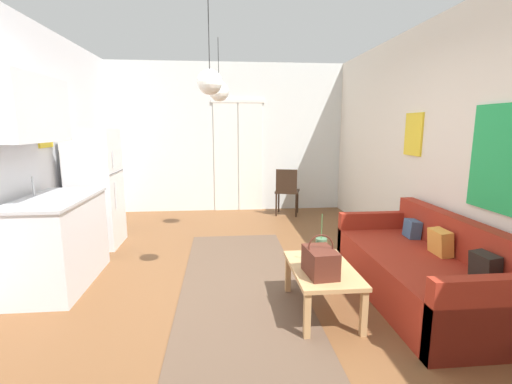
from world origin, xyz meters
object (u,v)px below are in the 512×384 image
object	(u,v)px
couch	(425,272)
pendant_lamp_near	(210,82)
coffee_table	(322,273)
refrigerator	(96,188)
bamboo_vase	(321,251)
pendant_lamp_far	(219,91)
handbag	(320,262)
accent_chair	(287,189)

from	to	relation	value
couch	pendant_lamp_near	size ratio (longest dim) A/B	2.18
couch	coffee_table	xyz separation A→B (m)	(-1.04, -0.15, 0.09)
couch	refrigerator	xyz separation A→B (m)	(-3.60, 1.92, 0.53)
bamboo_vase	pendant_lamp_near	world-z (taller)	pendant_lamp_near
bamboo_vase	pendant_lamp_far	distance (m)	2.80
bamboo_vase	refrigerator	bearing A→B (deg)	141.92
handbag	pendant_lamp_near	bearing A→B (deg)	144.10
refrigerator	pendant_lamp_near	size ratio (longest dim) A/B	1.78
couch	bamboo_vase	distance (m)	1.07
refrigerator	pendant_lamp_near	bearing A→B (deg)	-44.52
bamboo_vase	accent_chair	world-z (taller)	bamboo_vase
handbag	accent_chair	distance (m)	3.66
couch	bamboo_vase	world-z (taller)	bamboo_vase
bamboo_vase	pendant_lamp_near	size ratio (longest dim) A/B	0.52
handbag	pendant_lamp_far	world-z (taller)	pendant_lamp_far
handbag	pendant_lamp_far	size ratio (longest dim) A/B	0.42
bamboo_vase	handbag	distance (m)	0.23
coffee_table	accent_chair	bearing A→B (deg)	84.70
coffee_table	couch	bearing A→B (deg)	7.96
couch	pendant_lamp_far	distance (m)	3.36
couch	coffee_table	world-z (taller)	couch
handbag	couch	bearing A→B (deg)	15.27
coffee_table	handbag	bearing A→B (deg)	-112.44
bamboo_vase	refrigerator	xyz separation A→B (m)	(-2.56, 2.01, 0.26)
pendant_lamp_near	bamboo_vase	bearing A→B (deg)	-24.00
coffee_table	pendant_lamp_far	size ratio (longest dim) A/B	1.05
bamboo_vase	accent_chair	bearing A→B (deg)	84.63
pendant_lamp_far	couch	bearing A→B (deg)	-47.25
coffee_table	refrigerator	world-z (taller)	refrigerator
handbag	pendant_lamp_near	world-z (taller)	pendant_lamp_near
coffee_table	pendant_lamp_near	xyz separation A→B (m)	(-0.95, 0.49, 1.65)
handbag	refrigerator	bearing A→B (deg)	138.29
couch	pendant_lamp_far	bearing A→B (deg)	132.75
bamboo_vase	handbag	size ratio (longest dim) A/B	1.32
bamboo_vase	pendant_lamp_near	distance (m)	1.81
handbag	pendant_lamp_near	xyz separation A→B (m)	(-0.89, 0.64, 1.48)
couch	coffee_table	distance (m)	1.05
bamboo_vase	pendant_lamp_far	size ratio (longest dim) A/B	0.55
coffee_table	refrigerator	bearing A→B (deg)	141.06
couch	pendant_lamp_far	xyz separation A→B (m)	(-1.92, 2.07, 1.83)
couch	refrigerator	bearing A→B (deg)	151.88
accent_chair	pendant_lamp_near	distance (m)	3.60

